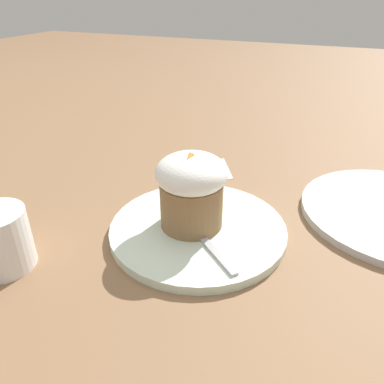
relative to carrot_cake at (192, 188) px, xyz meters
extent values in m
plane|color=#846042|center=(0.00, 0.01, -0.07)|extent=(4.00, 4.00, 0.00)
cylinder|color=silver|center=(0.00, 0.01, -0.06)|extent=(0.26, 0.26, 0.01)
cylinder|color=olive|center=(0.00, 0.00, -0.02)|extent=(0.09, 0.09, 0.07)
ellipsoid|color=white|center=(0.00, 0.00, 0.02)|extent=(0.10, 0.10, 0.05)
cone|color=orange|center=(0.01, 0.00, 0.05)|extent=(0.02, 0.01, 0.01)
sphere|color=green|center=(0.00, 0.00, 0.05)|extent=(0.01, 0.01, 0.01)
cube|color=#B7B7BC|center=(0.06, 0.06, -0.06)|extent=(0.07, 0.08, 0.00)
ellipsoid|color=#B7B7BC|center=(0.02, 0.01, -0.05)|extent=(0.05, 0.05, 0.01)
cube|color=white|center=(-0.20, -0.05, -0.07)|extent=(0.12, 0.11, 0.00)
camera|label=1|loc=(0.42, 0.18, 0.25)|focal=35.00mm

